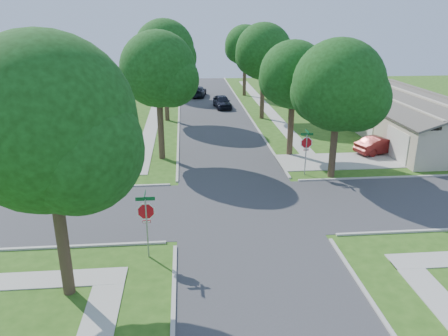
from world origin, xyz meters
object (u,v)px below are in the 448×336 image
object	(u,v)px
stop_sign_sw	(146,214)
house_ne_near	(423,125)
tree_e_far	(245,47)
car_curb_east	(222,102)
house_nw_near	(26,122)
tree_w_near	(159,73)
house_nw_far	(74,88)
stop_sign_ne	(306,145)
tree_w_far	(169,52)
car_curb_west	(198,91)
tree_ne_corner	(339,90)
tree_e_mid	(264,54)
car_driveway	(380,145)
tree_sw_corner	(49,131)
tree_w_mid	(165,52)
tree_e_near	(294,78)
house_ne_far	(344,89)

from	to	relation	value
stop_sign_sw	house_ne_near	size ratio (longest dim) A/B	0.22
tree_e_far	car_curb_east	bearing A→B (deg)	-115.15
house_ne_near	house_nw_near	size ratio (longest dim) A/B	1.00
tree_w_near	house_nw_far	size ratio (longest dim) A/B	0.66
tree_e_far	stop_sign_ne	bearing A→B (deg)	-90.10
tree_w_far	house_nw_far	distance (m)	12.19
house_ne_near	house_nw_near	distance (m)	32.23
car_curb_east	car_curb_west	distance (m)	7.74
tree_ne_corner	car_curb_east	distance (m)	23.34
tree_e_mid	tree_w_far	distance (m)	16.06
tree_e_far	tree_ne_corner	bearing A→B (deg)	-86.91
stop_sign_sw	car_driveway	distance (m)	21.07
house_ne_near	car_driveway	distance (m)	5.12
house_nw_far	tree_sw_corner	bearing A→B (deg)	-77.62
car_driveway	tree_w_near	bearing A→B (deg)	70.25
tree_w_mid	car_curb_west	bearing A→B (deg)	74.94
stop_sign_ne	tree_e_mid	world-z (taller)	tree_e_mid
tree_e_mid	stop_sign_sw	bearing A→B (deg)	-110.20
stop_sign_ne	tree_w_mid	distance (m)	19.31
tree_e_mid	tree_sw_corner	xyz separation A→B (m)	(-12.19, -28.00, 0.01)
house_ne_near	car_curb_east	distance (m)	21.40
tree_e_near	car_curb_west	world-z (taller)	tree_e_near
tree_w_near	house_ne_far	world-z (taller)	tree_w_near
tree_w_mid	house_nw_near	xyz separation A→B (m)	(-11.35, -6.01, -4.97)
tree_w_far	car_curb_west	size ratio (longest dim) A/B	1.81
tree_e_far	tree_sw_corner	size ratio (longest dim) A/B	0.91
house_nw_near	car_driveway	distance (m)	28.22
tree_w_near	tree_w_mid	xyz separation A→B (m)	(0.00, 12.00, 0.37)
tree_ne_corner	house_nw_far	bearing A→B (deg)	128.81
house_ne_far	tree_e_mid	bearing A→B (deg)	-144.58
tree_w_mid	house_nw_far	distance (m)	16.56
tree_e_near	house_ne_far	bearing A→B (deg)	60.65
house_nw_far	car_curb_west	xyz separation A→B (m)	(14.79, 1.80, -0.87)
tree_e_far	tree_sw_corner	bearing A→B (deg)	-106.56
stop_sign_ne	stop_sign_sw	bearing A→B (deg)	-135.00
stop_sign_sw	car_driveway	world-z (taller)	stop_sign_sw
stop_sign_ne	car_driveway	size ratio (longest dim) A/B	0.76
tree_e_near	car_curb_west	xyz separation A→B (m)	(-5.95, 24.79, -5.00)
tree_e_near	house_ne_near	bearing A→B (deg)	10.04
stop_sign_ne	house_nw_far	distance (m)	34.26
house_ne_far	house_nw_near	size ratio (longest dim) A/B	1.00
stop_sign_sw	tree_ne_corner	distance (m)	14.64
tree_e_mid	tree_w_mid	distance (m)	9.40
house_ne_near	car_driveway	xyz separation A→B (m)	(-4.49, -2.30, -0.87)
tree_e_far	car_curb_east	world-z (taller)	tree_e_far
tree_sw_corner	stop_sign_ne	bearing A→B (deg)	43.94
stop_sign_sw	tree_ne_corner	bearing A→B (deg)	38.84
house_nw_near	tree_e_mid	bearing A→B (deg)	16.15
house_nw_near	house_ne_far	bearing A→B (deg)	23.64
stop_sign_sw	house_nw_far	distance (m)	38.40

